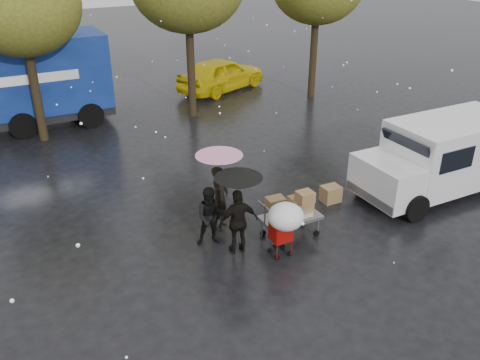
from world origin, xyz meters
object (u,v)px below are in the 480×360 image
person_pink (220,198)px  yellow_taxi (221,74)px  shopping_cart (285,219)px  vendor_cart (294,211)px  blue_truck (3,86)px  white_van (442,156)px  person_black (238,222)px

person_pink → yellow_taxi: person_pink is taller
shopping_cart → yellow_taxi: 14.22m
vendor_cart → blue_truck: size_ratio=0.18×
yellow_taxi → person_pink: bearing=132.7°
white_van → shopping_cart: bearing=-172.1°
person_pink → person_black: size_ratio=1.04×
shopping_cart → yellow_taxi: size_ratio=0.31×
person_black → vendor_cart: (1.55, -0.01, -0.10)m
person_black → white_van: white_van is taller
vendor_cart → yellow_taxi: yellow_taxi is taller
person_pink → white_van: white_van is taller
blue_truck → person_black: bearing=-70.8°
person_pink → blue_truck: size_ratio=0.21×
person_black → blue_truck: size_ratio=0.20×
yellow_taxi → blue_truck: bearing=75.2°
person_black → blue_truck: (-4.01, 11.52, 0.93)m
person_pink → blue_truck: (-4.10, 10.30, 0.89)m
vendor_cart → shopping_cart: shopping_cart is taller
vendor_cart → shopping_cart: 1.09m
blue_truck → vendor_cart: bearing=-64.3°
white_van → vendor_cart: bearing=-179.1°
blue_truck → yellow_taxi: blue_truck is taller
shopping_cart → blue_truck: size_ratio=0.18×
person_black → vendor_cart: person_black is taller
vendor_cart → white_van: (5.12, 0.08, 0.43)m
person_pink → shopping_cart: (0.73, -1.96, 0.20)m
person_pink → vendor_cart: person_pink is taller
blue_truck → yellow_taxi: size_ratio=1.77×
shopping_cart → blue_truck: blue_truck is taller
white_van → yellow_taxi: bearing=94.8°
blue_truck → yellow_taxi: bearing=6.7°
person_black → yellow_taxi: bearing=-108.6°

